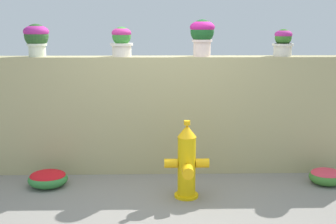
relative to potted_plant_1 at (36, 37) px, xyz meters
name	(u,v)px	position (x,y,z in m)	size (l,w,h in m)	color
ground_plane	(162,205)	(1.62, -1.17, -1.83)	(24.00, 24.00, 0.00)	gray
stone_wall	(161,115)	(1.62, -0.01, -1.04)	(5.97, 0.31, 1.57)	tan
potted_plant_1	(36,37)	(0.00, 0.00, 0.00)	(0.32, 0.32, 0.42)	silver
potted_plant_2	(122,40)	(1.10, -0.02, -0.04)	(0.29, 0.29, 0.38)	silver
potted_plant_3	(202,34)	(2.15, -0.03, 0.04)	(0.32, 0.32, 0.48)	beige
potted_plant_4	(283,41)	(3.22, 0.01, -0.06)	(0.28, 0.28, 0.35)	beige
fire_hydrant	(187,163)	(1.90, -0.94, -1.41)	(0.52, 0.42, 0.92)	yellow
flower_bush_left	(48,178)	(0.19, -0.57, -1.72)	(0.49, 0.44, 0.21)	#357F3A
flower_bush_right	(326,176)	(3.70, -0.57, -1.72)	(0.42, 0.38, 0.21)	#3E792E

